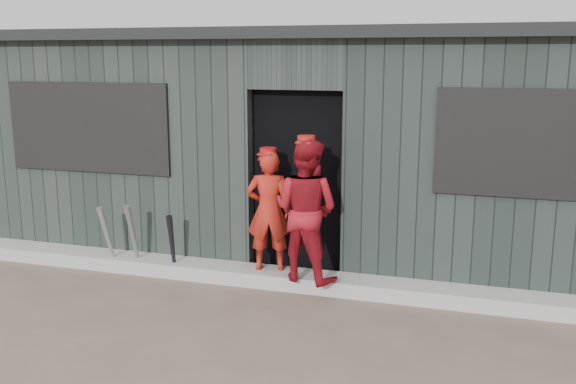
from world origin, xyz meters
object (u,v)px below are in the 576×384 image
(bat_mid, at_px, (133,238))
(player_red_left, at_px, (269,211))
(bat_right, at_px, (172,246))
(player_red_right, at_px, (306,210))
(bat_left, at_px, (108,238))
(player_grey_back, at_px, (320,212))
(dugout, at_px, (328,142))

(bat_mid, height_order, player_red_left, player_red_left)
(bat_right, xyz_separation_m, player_red_right, (1.50, -0.06, 0.51))
(bat_left, distance_m, player_grey_back, 2.34)
(player_red_left, relative_size, player_grey_back, 0.97)
(bat_mid, height_order, bat_right, bat_mid)
(player_red_left, distance_m, dugout, 1.73)
(bat_mid, bearing_deg, dugout, 45.72)
(bat_right, bearing_deg, player_grey_back, 27.14)
(bat_left, relative_size, bat_right, 1.10)
(bat_right, distance_m, player_grey_back, 1.64)
(bat_right, relative_size, player_red_right, 0.49)
(bat_mid, bearing_deg, player_grey_back, 21.57)
(bat_left, xyz_separation_m, dugout, (2.03, 1.82, 0.91))
(bat_right, relative_size, dugout, 0.08)
(bat_left, height_order, player_red_right, player_red_right)
(bat_left, xyz_separation_m, bat_right, (0.75, 0.05, -0.03))
(player_red_left, bearing_deg, bat_mid, -10.14)
(bat_right, xyz_separation_m, player_grey_back, (1.44, 0.74, 0.30))
(player_grey_back, bearing_deg, player_red_right, 67.17)
(dugout, bearing_deg, player_red_left, -97.97)
(bat_left, bearing_deg, dugout, 41.82)
(player_grey_back, bearing_deg, bat_left, -7.52)
(bat_left, distance_m, dugout, 2.87)
(bat_left, distance_m, bat_right, 0.75)
(bat_mid, distance_m, player_grey_back, 2.05)
(bat_left, bearing_deg, player_red_left, 5.61)
(player_grey_back, height_order, dugout, dugout)
(bat_right, xyz_separation_m, player_red_left, (1.05, 0.13, 0.43))
(bat_left, height_order, player_grey_back, player_grey_back)
(bat_left, xyz_separation_m, player_grey_back, (2.19, 0.79, 0.27))
(player_red_right, height_order, dugout, dugout)
(player_red_right, xyz_separation_m, dugout, (-0.22, 1.83, 0.43))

